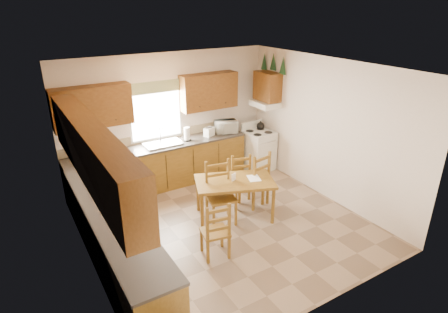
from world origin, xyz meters
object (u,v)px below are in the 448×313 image
dining_table (234,199)px  chair_far_left (243,182)px  chair_near_left (215,229)px  stove (258,151)px  chair_far_right (221,194)px  chair_near_right (254,178)px  microwave (226,127)px

dining_table → chair_far_left: (0.37, 0.28, 0.11)m
chair_near_left → chair_far_left: chair_far_left is taller
stove → chair_far_right: bearing=-147.0°
dining_table → chair_near_right: size_ratio=1.26×
chair_near_right → chair_far_right: (-0.87, -0.24, 0.01)m
chair_near_left → chair_far_right: chair_far_right is taller
stove → dining_table: 2.18m
chair_far_left → chair_near_left: bearing=-120.1°
stove → chair_far_right: (-1.90, -1.51, 0.11)m
stove → microwave: (-0.68, 0.31, 0.61)m
stove → chair_near_right: size_ratio=0.82×
microwave → chair_near_left: size_ratio=0.47×
chair_near_left → chair_far_right: 0.93m
chair_near_left → chair_near_right: 1.73m
stove → chair_far_left: size_ratio=0.93×
dining_table → chair_near_left: 1.16m
chair_far_left → microwave: bearing=88.9°
microwave → stove: bearing=-9.2°
stove → microwave: bearing=149.8°
stove → chair_far_left: bearing=-141.3°
stove → dining_table: size_ratio=0.65×
chair_near_right → microwave: bearing=-112.6°
chair_far_left → chair_far_right: 0.74m
stove → chair_near_left: bearing=-142.9°
chair_near_left → chair_far_right: bearing=-115.7°
dining_table → chair_near_right: bearing=41.4°
chair_far_left → chair_far_right: size_ratio=0.86×
chair_near_right → chair_far_left: bearing=-31.1°
stove → chair_far_left: chair_far_left is taller
dining_table → chair_far_right: (-0.30, -0.03, 0.19)m
chair_far_left → chair_far_right: chair_far_right is taller
dining_table → chair_near_left: bearing=-115.9°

